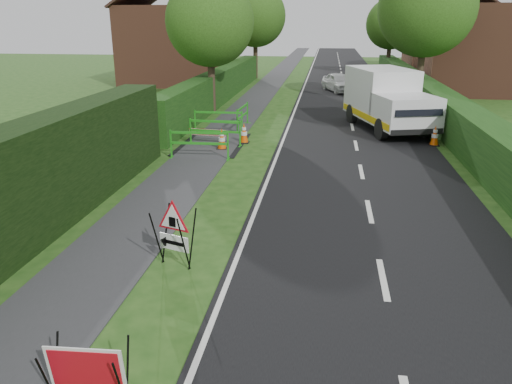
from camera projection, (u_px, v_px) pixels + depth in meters
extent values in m
plane|color=#1F4614|center=(242.00, 298.00, 8.69)|extent=(120.00, 120.00, 0.00)
cube|color=black|center=(342.00, 78.00, 41.09)|extent=(6.00, 90.00, 0.02)
cube|color=#2D2D30|center=(276.00, 77.00, 41.82)|extent=(2.00, 90.00, 0.02)
cube|color=#14380F|center=(221.00, 100.00, 29.93)|extent=(1.00, 24.00, 1.80)
cube|color=#14380F|center=(440.00, 125.00, 22.79)|extent=(1.20, 50.00, 1.50)
cube|color=brown|center=(176.00, 45.00, 37.17)|extent=(7.00, 7.00, 5.50)
cube|color=brown|center=(479.00, 49.00, 32.52)|extent=(7.00, 7.00, 5.50)
cube|color=brown|center=(448.00, 41.00, 45.49)|extent=(7.00, 7.00, 5.50)
cylinder|color=#2D2116|center=(212.00, 87.00, 25.70)|extent=(0.36, 0.36, 2.62)
sphere|color=#234512|center=(210.00, 21.00, 24.66)|extent=(4.40, 4.40, 4.40)
cylinder|color=#2D2116|center=(419.00, 78.00, 27.93)|extent=(0.36, 0.36, 2.97)
sphere|color=#234512|center=(427.00, 8.00, 26.72)|extent=(5.20, 5.20, 5.20)
cylinder|color=#2D2116|center=(255.00, 61.00, 40.64)|extent=(0.36, 0.36, 2.80)
sphere|color=#234512|center=(255.00, 16.00, 39.51)|extent=(4.80, 4.80, 4.80)
cylinder|color=#2D2116|center=(388.00, 61.00, 42.99)|extent=(0.36, 0.36, 2.45)
sphere|color=#234512|center=(391.00, 24.00, 42.00)|extent=(4.20, 4.20, 4.20)
cylinder|color=black|center=(46.00, 379.00, 6.11)|extent=(0.04, 0.29, 0.81)
cylinder|color=black|center=(57.00, 363.00, 6.39)|extent=(0.04, 0.29, 0.81)
cylinder|color=black|center=(119.00, 384.00, 6.04)|extent=(0.04, 0.29, 0.81)
cylinder|color=black|center=(128.00, 368.00, 6.32)|extent=(0.04, 0.29, 0.81)
cube|color=white|center=(86.00, 370.00, 6.18)|extent=(0.99, 0.17, 0.70)
cube|color=red|center=(86.00, 370.00, 6.16)|extent=(0.90, 0.15, 0.61)
cylinder|color=black|center=(157.00, 238.00, 9.61)|extent=(0.14, 0.35, 1.17)
cylinder|color=black|center=(166.00, 233.00, 9.85)|extent=(0.14, 0.35, 1.17)
cylinder|color=black|center=(184.00, 245.00, 9.34)|extent=(0.14, 0.35, 1.17)
cylinder|color=black|center=(192.00, 239.00, 9.59)|extent=(0.14, 0.35, 1.17)
cube|color=white|center=(174.00, 243.00, 9.60)|extent=(0.62, 0.23, 0.31)
cube|color=black|center=(174.00, 243.00, 9.59)|extent=(0.44, 0.16, 0.07)
cone|color=black|center=(163.00, 240.00, 9.70)|extent=(0.20, 0.23, 0.19)
cube|color=black|center=(172.00, 222.00, 9.44)|extent=(0.14, 0.06, 0.19)
cube|color=silver|center=(380.00, 92.00, 22.25)|extent=(3.11, 4.00, 2.10)
cube|color=silver|center=(405.00, 112.00, 19.90)|extent=(2.75, 2.81, 1.29)
cube|color=black|center=(419.00, 108.00, 18.78)|extent=(1.91, 0.80, 0.59)
cube|color=#E4BB0C|center=(364.00, 116.00, 21.41)|extent=(1.60, 5.16, 0.26)
cube|color=#E4BB0C|center=(412.00, 114.00, 21.73)|extent=(1.60, 5.16, 0.26)
cube|color=black|center=(416.00, 132.00, 19.08)|extent=(2.08, 0.75, 0.22)
cylinder|color=black|center=(381.00, 129.00, 19.92)|extent=(0.51, 0.91, 0.87)
cylinder|color=black|center=(427.00, 128.00, 20.21)|extent=(0.51, 0.91, 0.87)
cylinder|color=black|center=(352.00, 114.00, 23.20)|extent=(0.51, 0.91, 0.87)
cylinder|color=black|center=(392.00, 113.00, 23.49)|extent=(0.51, 0.91, 0.87)
cube|color=black|center=(434.00, 145.00, 19.18)|extent=(0.38, 0.38, 0.04)
cone|color=#DF5007|center=(435.00, 135.00, 19.05)|extent=(0.32, 0.32, 0.75)
cylinder|color=white|center=(435.00, 136.00, 19.06)|extent=(0.25, 0.25, 0.14)
cylinder|color=white|center=(435.00, 131.00, 19.00)|extent=(0.17, 0.17, 0.10)
cube|color=black|center=(413.00, 133.00, 21.26)|extent=(0.38, 0.38, 0.04)
cone|color=#DF5007|center=(414.00, 124.00, 21.13)|extent=(0.32, 0.32, 0.75)
cylinder|color=white|center=(414.00, 124.00, 21.14)|extent=(0.25, 0.25, 0.14)
cylinder|color=white|center=(415.00, 120.00, 21.08)|extent=(0.17, 0.17, 0.10)
cube|color=black|center=(413.00, 127.00, 22.32)|extent=(0.38, 0.38, 0.04)
cone|color=#DF5007|center=(414.00, 119.00, 22.19)|extent=(0.32, 0.32, 0.75)
cylinder|color=white|center=(414.00, 119.00, 22.20)|extent=(0.25, 0.25, 0.14)
cylinder|color=white|center=(414.00, 115.00, 22.14)|extent=(0.17, 0.17, 0.10)
cube|color=black|center=(222.00, 149.00, 18.64)|extent=(0.38, 0.38, 0.04)
cone|color=#DF5007|center=(222.00, 138.00, 18.51)|extent=(0.32, 0.32, 0.75)
cylinder|color=white|center=(222.00, 139.00, 18.52)|extent=(0.25, 0.25, 0.14)
cylinder|color=white|center=(222.00, 134.00, 18.46)|extent=(0.17, 0.17, 0.10)
cube|color=black|center=(244.00, 142.00, 19.59)|extent=(0.38, 0.38, 0.04)
cone|color=#DF5007|center=(244.00, 132.00, 19.46)|extent=(0.32, 0.32, 0.75)
cylinder|color=white|center=(244.00, 133.00, 19.48)|extent=(0.25, 0.25, 0.14)
cylinder|color=white|center=(244.00, 129.00, 19.41)|extent=(0.17, 0.17, 0.10)
cube|color=#1F8D19|center=(171.00, 144.00, 17.29)|extent=(0.05, 0.05, 1.00)
cube|color=#1F8D19|center=(228.00, 146.00, 17.09)|extent=(0.05, 0.05, 1.00)
cube|color=#1F8D19|center=(199.00, 133.00, 17.05)|extent=(2.00, 0.11, 0.08)
cube|color=#1F8D19|center=(199.00, 143.00, 17.17)|extent=(2.00, 0.11, 0.08)
cube|color=#1F8D19|center=(172.00, 157.00, 17.45)|extent=(0.07, 0.35, 0.04)
cube|color=#1F8D19|center=(228.00, 159.00, 17.25)|extent=(0.07, 0.35, 0.04)
cube|color=#1F8D19|center=(191.00, 131.00, 19.31)|extent=(0.06, 0.06, 1.00)
cube|color=#1F8D19|center=(240.00, 134.00, 18.83)|extent=(0.06, 0.06, 1.00)
cube|color=#1F8D19|center=(215.00, 122.00, 18.93)|extent=(1.99, 0.27, 0.08)
cube|color=#1F8D19|center=(215.00, 131.00, 19.05)|extent=(1.99, 0.27, 0.08)
cube|color=#1F8D19|center=(191.00, 143.00, 19.46)|extent=(0.10, 0.35, 0.04)
cube|color=#1F8D19|center=(240.00, 146.00, 18.99)|extent=(0.10, 0.35, 0.04)
cube|color=#1F8D19|center=(195.00, 122.00, 21.03)|extent=(0.05, 0.05, 1.00)
cube|color=#1F8D19|center=(242.00, 123.00, 20.80)|extent=(0.05, 0.05, 1.00)
cube|color=#1F8D19|center=(218.00, 112.00, 20.78)|extent=(2.00, 0.08, 0.08)
cube|color=#1F8D19|center=(218.00, 121.00, 20.90)|extent=(2.00, 0.08, 0.08)
cube|color=#1F8D19|center=(196.00, 133.00, 21.19)|extent=(0.07, 0.35, 0.04)
cube|color=#1F8D19|center=(242.00, 134.00, 20.96)|extent=(0.07, 0.35, 0.04)
cube|color=#1F8D19|center=(237.00, 121.00, 21.21)|extent=(0.05, 0.05, 1.00)
cube|color=#1F8D19|center=(247.00, 113.00, 23.06)|extent=(0.05, 0.05, 1.00)
cube|color=#1F8D19|center=(242.00, 107.00, 22.00)|extent=(0.17, 2.00, 0.08)
cube|color=#1F8D19|center=(243.00, 116.00, 22.12)|extent=(0.17, 2.00, 0.08)
cube|color=#1F8D19|center=(237.00, 132.00, 21.37)|extent=(0.35, 0.08, 0.04)
cube|color=#1F8D19|center=(247.00, 123.00, 23.22)|extent=(0.35, 0.08, 0.04)
cube|color=red|center=(208.00, 144.00, 19.45)|extent=(1.49, 0.24, 0.25)
imported|color=white|center=(339.00, 82.00, 33.29)|extent=(2.59, 3.88, 1.23)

